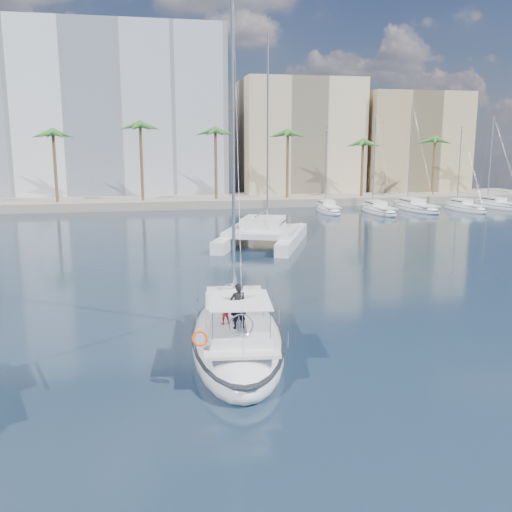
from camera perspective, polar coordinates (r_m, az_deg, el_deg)
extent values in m
plane|color=black|center=(29.57, -0.71, -7.01)|extent=(160.00, 160.00, 0.00)
cube|color=gray|center=(89.19, -8.06, 5.46)|extent=(120.00, 14.00, 1.20)
cube|color=silver|center=(100.96, -15.70, 13.42)|extent=(42.00, 16.00, 28.00)
cube|color=#CBB791|center=(101.34, 4.24, 11.52)|extent=(20.00, 14.00, 20.00)
cube|color=tan|center=(106.64, 15.12, 10.61)|extent=(18.00, 12.00, 18.00)
cylinder|color=brown|center=(84.87, -7.97, 8.33)|extent=(0.44, 0.44, 10.50)
sphere|color=#2E6625|center=(84.79, -8.07, 11.87)|extent=(3.60, 3.60, 3.60)
cylinder|color=brown|center=(93.35, 13.57, 8.37)|extent=(0.44, 0.44, 10.50)
sphere|color=#2E6625|center=(93.27, 13.72, 11.59)|extent=(3.60, 3.60, 3.60)
ellipsoid|color=white|center=(26.52, -1.93, -8.28)|extent=(5.61, 13.26, 2.67)
ellipsoid|color=black|center=(26.39, -1.94, -7.50)|extent=(5.67, 13.39, 0.18)
cube|color=silver|center=(25.96, -1.92, -6.35)|extent=(4.05, 9.93, 0.12)
cube|color=silver|center=(27.28, -2.07, -4.70)|extent=(3.24, 4.51, 0.60)
cube|color=black|center=(27.28, -2.07, -4.66)|extent=(3.20, 4.02, 0.14)
cylinder|color=#B7BABF|center=(27.75, -2.32, 12.55)|extent=(0.15, 0.15, 16.86)
cylinder|color=#B7BABF|center=(25.90, -1.98, -2.81)|extent=(0.74, 5.17, 0.11)
cube|color=silver|center=(23.54, -1.65, -7.59)|extent=(2.81, 3.49, 0.36)
cube|color=silver|center=(23.02, -1.65, -4.46)|extent=(2.81, 3.49, 0.04)
torus|color=silver|center=(22.16, -1.49, -6.97)|extent=(0.96, 0.17, 0.96)
torus|color=#FA4C0D|center=(21.76, -5.60, -8.20)|extent=(0.65, 0.27, 0.64)
imported|color=black|center=(23.14, -1.79, -5.01)|extent=(0.75, 0.56, 1.89)
imported|color=red|center=(23.83, -3.20, -5.53)|extent=(0.57, 0.46, 1.10)
cube|color=white|center=(54.25, -2.10, 1.92)|extent=(6.29, 12.79, 1.10)
cube|color=white|center=(53.25, 3.65, 1.74)|extent=(6.29, 12.79, 1.10)
cube|color=silver|center=(52.92, 0.61, 2.52)|extent=(8.46, 9.14, 0.50)
cube|color=silver|center=(53.47, 0.75, 3.37)|extent=(4.94, 5.12, 1.00)
cube|color=black|center=(53.46, 0.75, 3.42)|extent=(4.76, 4.64, 0.18)
cylinder|color=#B7BABF|center=(54.97, 1.17, 12.37)|extent=(0.18, 0.18, 17.83)
ellipsoid|color=silver|center=(36.59, -2.33, -2.91)|extent=(0.21, 0.41, 0.19)
sphere|color=silver|center=(36.78, -2.38, -2.81)|extent=(0.11, 0.11, 0.11)
cube|color=gray|center=(36.54, -2.79, -2.89)|extent=(0.47, 0.17, 0.11)
cube|color=gray|center=(36.63, -1.88, -2.84)|extent=(0.47, 0.17, 0.11)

